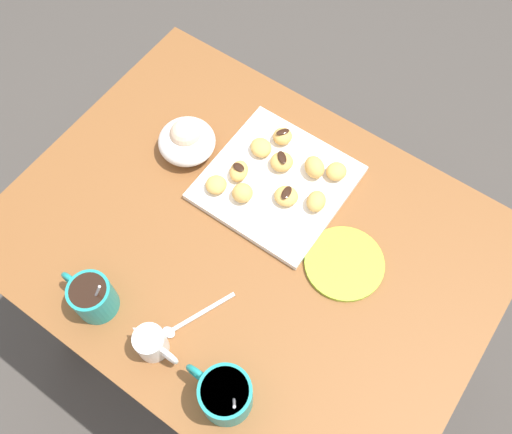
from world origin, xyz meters
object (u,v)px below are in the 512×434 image
(beignet_3, at_px, (314,167))
(beignet_7, at_px, (282,136))
(beignet_0, at_px, (336,171))
(cream_pitcher_white, at_px, (152,343))
(ice_cream_bowl, at_px, (187,140))
(dining_table, at_px, (249,264))
(beignet_8, at_px, (216,185))
(beignet_1, at_px, (242,193))
(coffee_mug_teal_left, at_px, (225,394))
(beignet_9, at_px, (239,171))
(beignet_6, at_px, (286,196))
(coffee_mug_teal_right, at_px, (92,296))
(saucer_lime_left, at_px, (344,263))
(pastry_plate_square, at_px, (277,183))
(beignet_2, at_px, (282,162))
(beignet_4, at_px, (316,201))
(beignet_5, at_px, (261,148))

(beignet_3, height_order, beignet_7, beignet_3)
(beignet_0, bearing_deg, cream_pitcher_white, 80.88)
(ice_cream_bowl, distance_m, beignet_3, 0.29)
(dining_table, bearing_deg, beignet_0, -107.39)
(beignet_8, bearing_deg, beignet_1, -166.50)
(coffee_mug_teal_left, relative_size, beignet_9, 2.78)
(beignet_3, distance_m, beignet_6, 0.09)
(coffee_mug_teal_right, xyz_separation_m, saucer_lime_left, (-0.36, -0.36, -0.04))
(coffee_mug_teal_left, bearing_deg, pastry_plate_square, -67.22)
(pastry_plate_square, distance_m, beignet_2, 0.05)
(cream_pitcher_white, distance_m, saucer_lime_left, 0.42)
(beignet_1, height_order, beignet_4, beignet_1)
(dining_table, xyz_separation_m, coffee_mug_teal_left, (-0.16, 0.29, 0.19))
(beignet_5, distance_m, beignet_7, 0.06)
(beignet_5, bearing_deg, beignet_3, -170.19)
(coffee_mug_teal_right, distance_m, saucer_lime_left, 0.51)
(coffee_mug_teal_right, xyz_separation_m, ice_cream_bowl, (0.08, -0.40, -0.01))
(coffee_mug_teal_left, xyz_separation_m, coffee_mug_teal_right, (0.32, 0.00, -0.01))
(pastry_plate_square, xyz_separation_m, beignet_3, (-0.05, -0.07, 0.03))
(coffee_mug_teal_left, distance_m, beignet_8, 0.45)
(dining_table, height_order, beignet_0, beignet_0)
(beignet_6, bearing_deg, coffee_mug_teal_left, 109.00)
(pastry_plate_square, relative_size, ice_cream_bowl, 2.29)
(beignet_4, distance_m, beignet_8, 0.22)
(beignet_3, bearing_deg, coffee_mug_teal_left, 104.37)
(coffee_mug_teal_left, xyz_separation_m, saucer_lime_left, (-0.04, -0.36, -0.05))
(beignet_1, xyz_separation_m, beignet_7, (0.01, -0.17, -0.00))
(beignet_1, distance_m, beignet_4, 0.16)
(beignet_1, height_order, beignet_6, beignet_1)
(beignet_5, relative_size, beignet_9, 0.97)
(beignet_5, bearing_deg, beignet_2, 174.60)
(beignet_2, relative_size, beignet_5, 0.99)
(coffee_mug_teal_right, height_order, beignet_7, coffee_mug_teal_right)
(beignet_8, bearing_deg, pastry_plate_square, -136.86)
(coffee_mug_teal_right, relative_size, cream_pitcher_white, 1.29)
(cream_pitcher_white, height_order, beignet_3, cream_pitcher_white)
(coffee_mug_teal_left, distance_m, cream_pitcher_white, 0.17)
(pastry_plate_square, distance_m, beignet_5, 0.09)
(pastry_plate_square, height_order, coffee_mug_teal_right, coffee_mug_teal_right)
(beignet_8, distance_m, beignet_9, 0.06)
(pastry_plate_square, bearing_deg, coffee_mug_teal_left, 112.78)
(pastry_plate_square, xyz_separation_m, coffee_mug_teal_left, (-0.18, 0.44, 0.05))
(dining_table, bearing_deg, beignet_6, -98.05)
(beignet_1, bearing_deg, beignet_9, -46.23)
(saucer_lime_left, bearing_deg, beignet_7, -32.67)
(beignet_4, bearing_deg, beignet_6, 22.35)
(beignet_4, relative_size, beignet_9, 0.94)
(beignet_2, bearing_deg, beignet_7, -57.62)
(beignet_2, xyz_separation_m, beignet_4, (-0.12, 0.04, 0.00))
(ice_cream_bowl, bearing_deg, beignet_1, 168.82)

